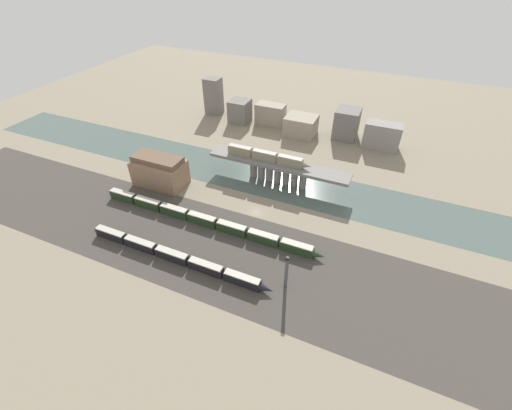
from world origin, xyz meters
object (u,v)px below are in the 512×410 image
Objects in this scene: train_yard_near at (176,257)px; warehouse_building at (160,171)px; signal_tower at (286,273)px; train_yard_mid at (205,221)px; train_on_bridge at (267,156)px.

warehouse_building is (-31.69, 36.05, 4.55)m from train_yard_near.
train_yard_mid is at bearing 157.73° from signal_tower.
warehouse_building reaches higher than train_yard_near.
warehouse_building is (-41.05, -21.49, -5.21)m from train_on_bridge.
train_yard_near is (-9.36, -57.53, -9.76)m from train_on_bridge.
warehouse_building is at bearing -152.37° from train_on_bridge.
train_yard_near is 5.29× the size of signal_tower.
train_on_bridge reaches higher than signal_tower.
train_yard_near is 37.64m from signal_tower.
train_yard_near is at bearing -89.43° from train_yard_mid.
train_on_bridge is at bearing 27.63° from warehouse_building.
train_yard_near is at bearing -173.05° from signal_tower.
train_yard_near is 19.80m from train_yard_mid.
train_on_bridge is 59.10m from train_yard_near.
train_yard_mid is (-0.20, 19.80, 0.15)m from train_yard_near.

